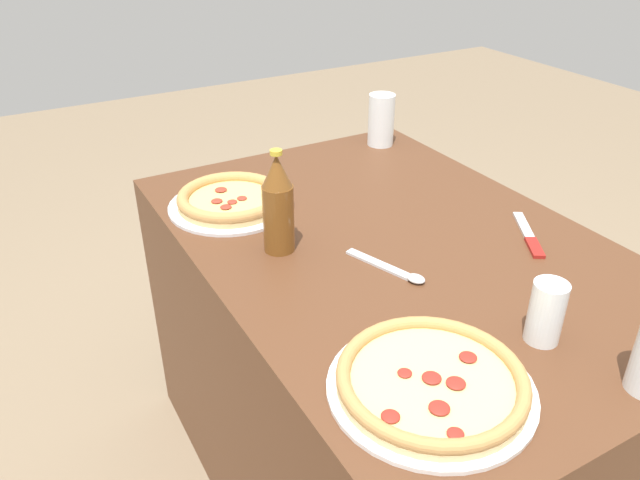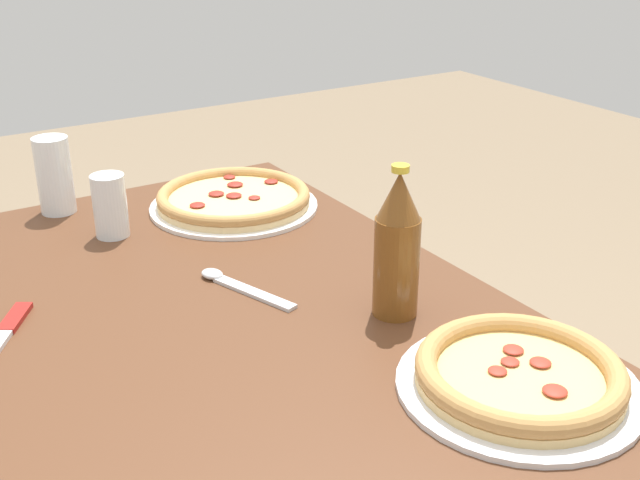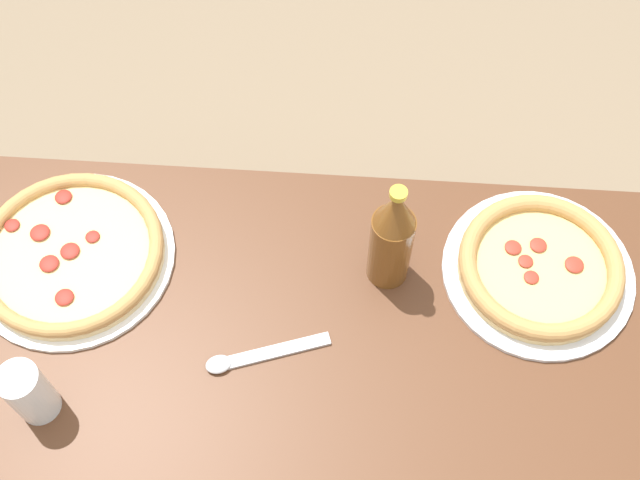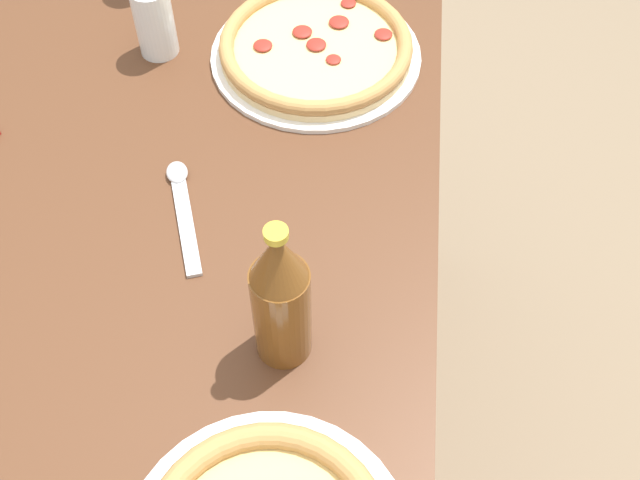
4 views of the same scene
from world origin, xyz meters
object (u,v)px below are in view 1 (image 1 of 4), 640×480
(pizza_pepperoni, at_px, (432,381))
(beer_bottle, at_px, (278,204))
(glass_mango_juice, at_px, (381,122))
(pizza_margherita, at_px, (231,200))
(knife, at_px, (529,236))
(spoon, at_px, (395,270))
(glass_cola, at_px, (546,313))

(pizza_pepperoni, height_order, beer_bottle, beer_bottle)
(pizza_pepperoni, xyz_separation_m, glass_mango_juice, (0.92, -0.53, 0.05))
(pizza_margherita, distance_m, knife, 0.70)
(spoon, bearing_deg, glass_cola, -162.31)
(beer_bottle, xyz_separation_m, spoon, (-0.20, -0.16, -0.10))
(beer_bottle, relative_size, knife, 1.24)
(pizza_margherita, relative_size, beer_bottle, 1.34)
(pizza_pepperoni, relative_size, pizza_margherita, 1.07)
(beer_bottle, bearing_deg, glass_mango_juice, -52.71)
(glass_mango_juice, height_order, knife, glass_mango_juice)
(glass_cola, bearing_deg, glass_mango_juice, -17.33)
(pizza_pepperoni, xyz_separation_m, pizza_margherita, (0.75, 0.03, 0.00))
(pizza_pepperoni, bearing_deg, glass_cola, -88.39)
(glass_mango_juice, relative_size, beer_bottle, 0.67)
(glass_mango_juice, bearing_deg, glass_cola, 162.67)
(glass_cola, relative_size, knife, 0.62)
(glass_mango_juice, relative_size, knife, 0.83)
(pizza_margherita, relative_size, glass_mango_juice, 1.99)
(pizza_margherita, height_order, glass_cola, glass_cola)
(pizza_margherita, bearing_deg, knife, -132.05)
(glass_mango_juice, bearing_deg, pizza_margherita, 107.29)
(pizza_pepperoni, xyz_separation_m, glass_cola, (0.01, -0.25, 0.04))
(glass_cola, bearing_deg, knife, -42.64)
(beer_bottle, bearing_deg, spoon, -140.72)
(glass_mango_juice, distance_m, knife, 0.65)
(pizza_pepperoni, xyz_separation_m, spoon, (0.31, -0.15, -0.01))
(pizza_margherita, height_order, glass_mango_juice, glass_mango_juice)
(pizza_pepperoni, relative_size, glass_mango_juice, 2.13)
(glass_mango_juice, xyz_separation_m, glass_cola, (-0.92, 0.29, -0.02))
(pizza_pepperoni, xyz_separation_m, knife, (0.28, -0.50, -0.02))
(glass_mango_juice, height_order, beer_bottle, beer_bottle)
(pizza_pepperoni, distance_m, glass_cola, 0.25)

